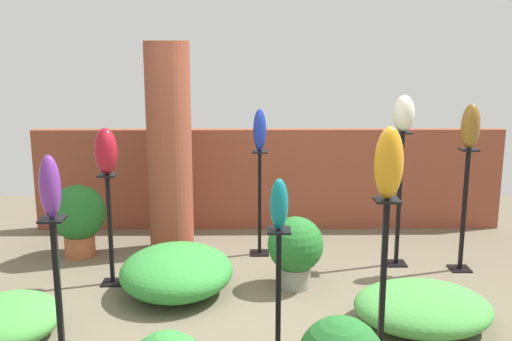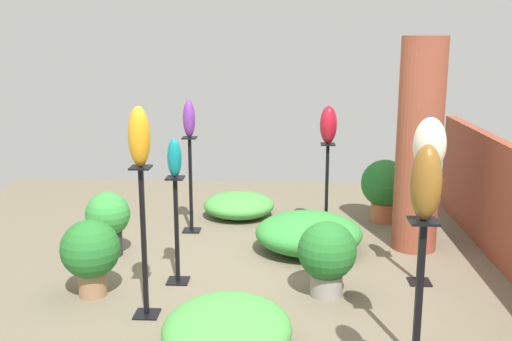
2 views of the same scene
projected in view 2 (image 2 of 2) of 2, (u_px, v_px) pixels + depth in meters
ground_plane at (253, 285)px, 5.53m from camera, size 8.00×8.00×0.00m
brick_pillar at (419, 146)px, 6.24m from camera, size 0.47×0.47×2.25m
pedestal_cobalt at (423, 230)px, 5.46m from camera, size 0.20×0.20×1.13m
pedestal_teal at (177, 235)px, 5.49m from camera, size 0.20×0.20×1.01m
pedestal_violet at (191, 189)px, 6.93m from camera, size 0.20×0.20×1.12m
pedestal_ruby at (327, 193)px, 6.87m from camera, size 0.20×0.20×1.06m
pedestal_bronze at (417, 328)px, 3.52m from camera, size 0.20×0.20×1.23m
pedestal_ivory at (421, 277)px, 4.09m from camera, size 0.20×0.20×1.37m
pedestal_amber at (144, 249)px, 4.80m from camera, size 0.20×0.20×1.25m
art_vase_cobalt at (429, 140)px, 5.27m from camera, size 0.14×0.13×0.44m
art_vase_teal at (174, 158)px, 5.33m from camera, size 0.13×0.13×0.35m
art_vase_violet at (189, 119)px, 6.75m from camera, size 0.14×0.14×0.42m
art_vase_ruby at (328, 125)px, 6.70m from camera, size 0.21×0.19×0.43m
art_vase_bronze at (426, 183)px, 3.32m from camera, size 0.18×0.18×0.43m
art_vase_ivory at (430, 145)px, 3.88m from camera, size 0.21×0.21×0.36m
art_vase_amber at (139, 137)px, 4.60m from camera, size 0.19×0.17×0.47m
potted_plant_front_right at (385, 186)px, 7.34m from camera, size 0.58×0.58×0.77m
potted_plant_front_left at (108, 219)px, 6.19m from camera, size 0.46×0.46×0.68m
potted_plant_near_pillar at (91, 252)px, 5.22m from camera, size 0.52×0.52×0.69m
potted_plant_mid_right at (327, 254)px, 5.22m from camera, size 0.52×0.52×0.67m
foliage_bed_east at (239, 205)px, 7.56m from camera, size 0.83×0.89×0.31m
foliage_bed_west at (309, 233)px, 6.33m from camera, size 1.02×1.13×0.41m
foliage_bed_center at (227, 328)px, 4.37m from camera, size 1.10×0.95×0.32m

